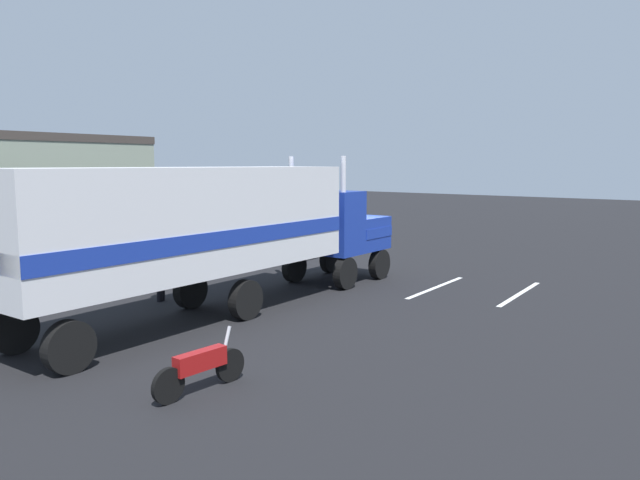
{
  "coord_description": "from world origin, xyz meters",
  "views": [
    {
      "loc": [
        -18.03,
        -13.09,
        4.24
      ],
      "look_at": [
        -1.8,
        -0.1,
        1.6
      ],
      "focal_mm": 33.76,
      "sensor_mm": 36.0,
      "label": 1
    }
  ],
  "objects_px": {
    "parked_bus": "(75,213)",
    "motorcycle": "(201,367)",
    "semi_truck": "(218,225)",
    "person_bystander": "(160,273)"
  },
  "relations": [
    {
      "from": "person_bystander",
      "to": "semi_truck",
      "type": "bearing_deg",
      "value": -86.53
    },
    {
      "from": "semi_truck",
      "to": "parked_bus",
      "type": "distance_m",
      "value": 12.58
    },
    {
      "from": "parked_bus",
      "to": "motorcycle",
      "type": "distance_m",
      "value": 18.01
    },
    {
      "from": "semi_truck",
      "to": "motorcycle",
      "type": "relative_size",
      "value": 6.76
    },
    {
      "from": "semi_truck",
      "to": "parked_bus",
      "type": "bearing_deg",
      "value": 78.14
    },
    {
      "from": "parked_bus",
      "to": "motorcycle",
      "type": "bearing_deg",
      "value": -112.55
    },
    {
      "from": "person_bystander",
      "to": "motorcycle",
      "type": "relative_size",
      "value": 0.77
    },
    {
      "from": "parked_bus",
      "to": "semi_truck",
      "type": "bearing_deg",
      "value": -101.86
    },
    {
      "from": "motorcycle",
      "to": "semi_truck",
      "type": "bearing_deg",
      "value": 44.77
    },
    {
      "from": "parked_bus",
      "to": "motorcycle",
      "type": "height_order",
      "value": "parked_bus"
    }
  ]
}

